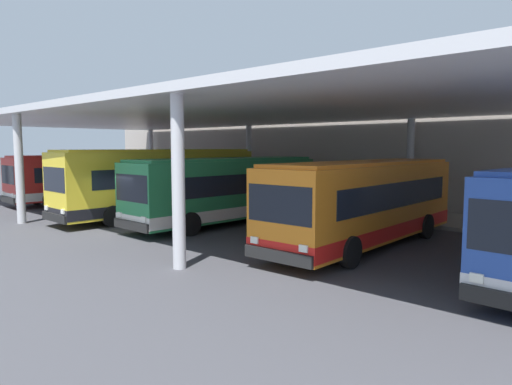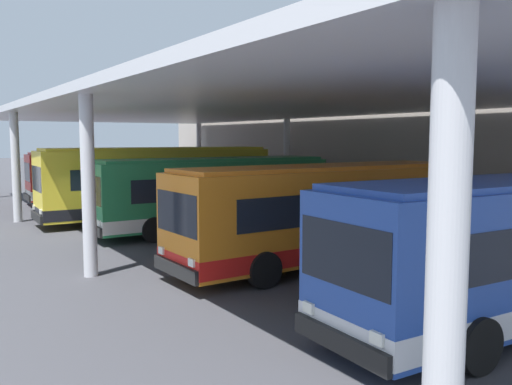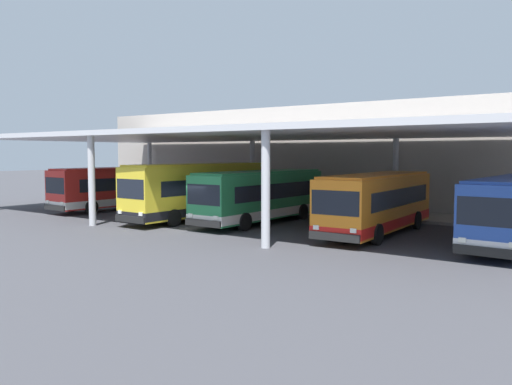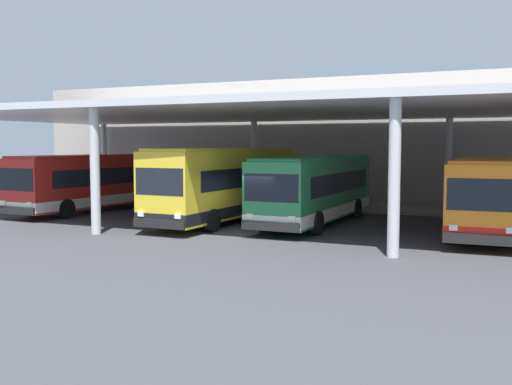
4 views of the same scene
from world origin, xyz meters
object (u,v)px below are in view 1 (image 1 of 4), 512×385
Objects in this scene: bus_far_bay at (365,202)px; bus_nearest_bay at (92,177)px; bus_middle_bay at (227,189)px; bus_second_bay at (161,182)px; trash_bin at (292,195)px; banner_sign at (222,172)px; bench_waiting at (257,192)px.

bus_nearest_bay is at bearing 180.00° from bus_far_bay.
bus_middle_bay is 1.00× the size of bus_far_bay.
bus_middle_bay and bus_far_bay have the same top height.
bus_second_bay is 11.63× the size of trash_bin.
bus_middle_bay is (4.29, 0.78, -0.19)m from bus_second_bay.
bus_far_bay is at bearing 3.70° from bus_second_bay.
banner_sign reaches higher than bus_middle_bay.
bus_second_bay is 1.08× the size of bus_far_bay.
bus_far_bay is 14.59m from bench_waiting.
bus_second_bay reaches higher than bus_far_bay.
trash_bin is at bearing 9.62° from banner_sign.
bus_second_bay is 11.80m from bus_far_bay.
trash_bin is 5.69m from banner_sign.
bus_second_bay is at bearing -105.22° from trash_bin.
banner_sign is at bearing -170.38° from trash_bin.
bus_middle_bay reaches higher than trash_bin.
banner_sign is (-2.51, -0.88, 1.32)m from bench_waiting.
bus_nearest_bay is 20.65m from bus_far_bay.
bus_nearest_bay and bus_middle_bay have the same top height.
trash_bin is at bearing 34.35° from bus_nearest_bay.
bus_middle_bay reaches higher than bench_waiting.
bus_middle_bay is at bearing 10.28° from bus_second_bay.
trash_bin is 0.31× the size of banner_sign.
bus_second_bay is 8.77m from trash_bin.
bench_waiting is 2.94m from trash_bin.
bus_middle_bay is 10.78× the size of trash_bin.
banner_sign is (-7.46, 6.69, 0.32)m from bus_middle_bay.
bus_far_bay is at bearing -0.00° from bus_nearest_bay.
bus_second_bay reaches higher than bus_middle_bay.
bus_nearest_bay is 10.86× the size of trash_bin.
trash_bin is (-9.49, 7.63, -0.98)m from bus_far_bay.
bus_middle_bay is at bearing -41.86° from banner_sign.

